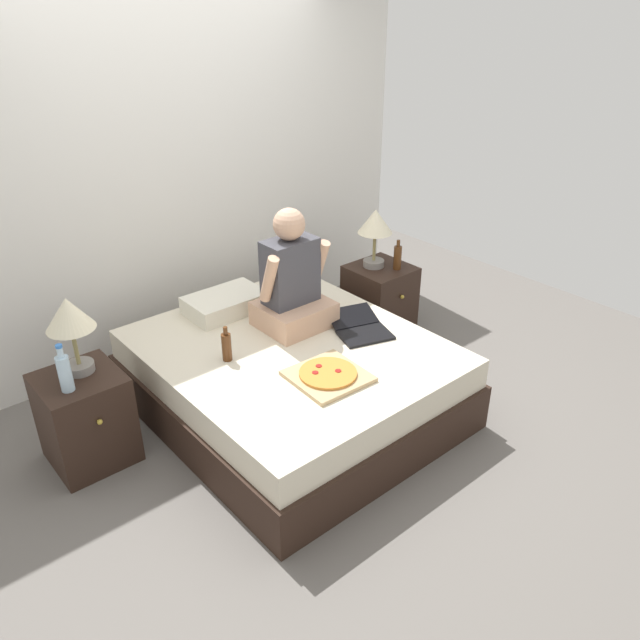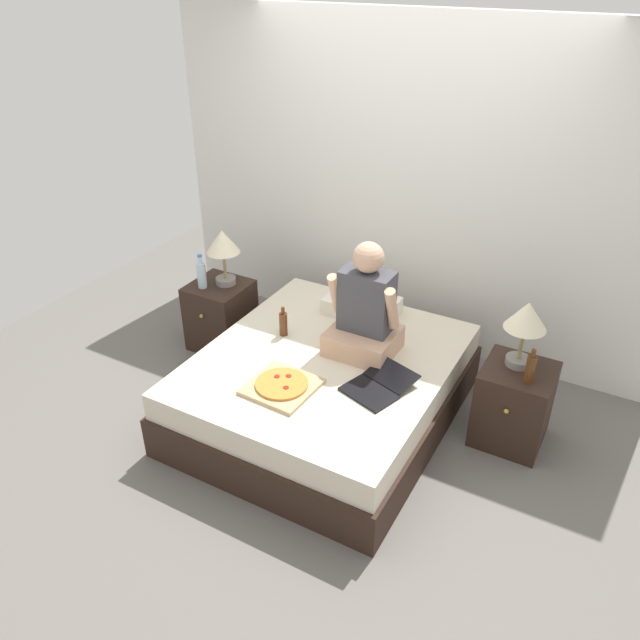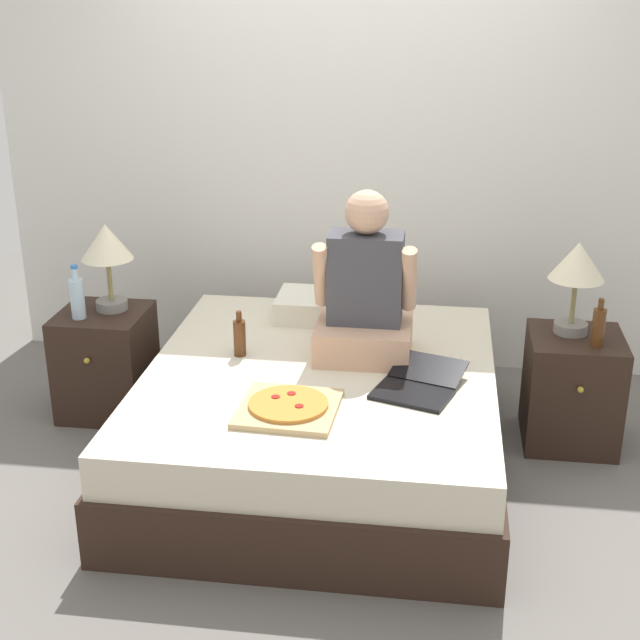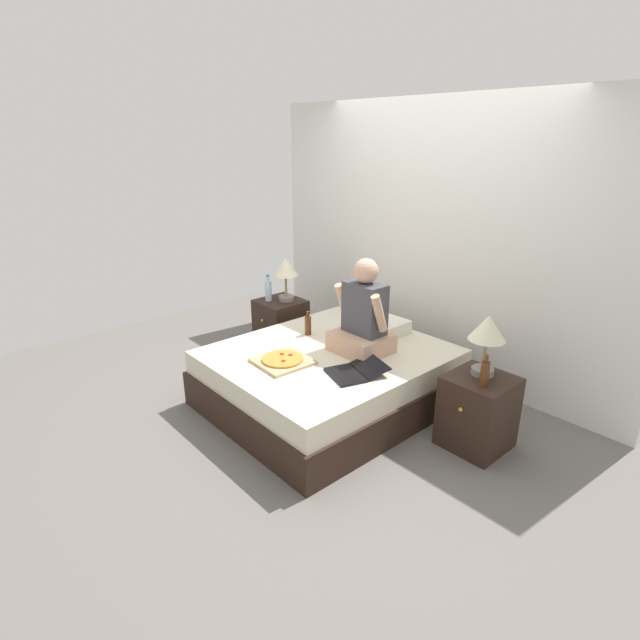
% 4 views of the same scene
% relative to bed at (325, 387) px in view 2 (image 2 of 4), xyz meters
% --- Properties ---
extents(ground_plane, '(6.00, 6.00, 0.00)m').
position_rel_bed_xyz_m(ground_plane, '(0.00, 0.00, -0.24)').
color(ground_plane, '#66605B').
extents(wall_back, '(4.00, 0.12, 2.50)m').
position_rel_bed_xyz_m(wall_back, '(0.00, 1.29, 1.01)').
color(wall_back, silver).
rests_on(wall_back, ground).
extents(bed, '(1.61, 1.86, 0.49)m').
position_rel_bed_xyz_m(bed, '(0.00, 0.00, 0.00)').
color(bed, black).
rests_on(bed, ground).
extents(nightstand_left, '(0.44, 0.47, 0.55)m').
position_rel_bed_xyz_m(nightstand_left, '(-1.18, 0.39, 0.04)').
color(nightstand_left, black).
rests_on(nightstand_left, ground).
extents(lamp_on_left_nightstand, '(0.26, 0.26, 0.45)m').
position_rel_bed_xyz_m(lamp_on_left_nightstand, '(-1.14, 0.44, 0.64)').
color(lamp_on_left_nightstand, gray).
rests_on(lamp_on_left_nightstand, nightstand_left).
extents(water_bottle, '(0.07, 0.07, 0.28)m').
position_rel_bed_xyz_m(water_bottle, '(-1.26, 0.30, 0.42)').
color(water_bottle, silver).
rests_on(water_bottle, nightstand_left).
extents(nightstand_right, '(0.44, 0.47, 0.55)m').
position_rel_bed_xyz_m(nightstand_right, '(1.18, 0.39, 0.04)').
color(nightstand_right, black).
rests_on(nightstand_right, ground).
extents(lamp_on_right_nightstand, '(0.26, 0.26, 0.45)m').
position_rel_bed_xyz_m(lamp_on_right_nightstand, '(1.15, 0.44, 0.64)').
color(lamp_on_right_nightstand, gray).
rests_on(lamp_on_right_nightstand, nightstand_right).
extents(beer_bottle, '(0.06, 0.06, 0.23)m').
position_rel_bed_xyz_m(beer_bottle, '(1.25, 0.29, 0.41)').
color(beer_bottle, '#512D14').
rests_on(beer_bottle, nightstand_right).
extents(pillow, '(0.52, 0.34, 0.12)m').
position_rel_bed_xyz_m(pillow, '(-0.05, 0.65, 0.31)').
color(pillow, silver).
rests_on(pillow, bed).
extents(person_seated, '(0.47, 0.40, 0.78)m').
position_rel_bed_xyz_m(person_seated, '(0.18, 0.21, 0.53)').
color(person_seated, tan).
rests_on(person_seated, bed).
extents(laptop, '(0.43, 0.49, 0.07)m').
position_rel_bed_xyz_m(laptop, '(0.44, -0.16, 0.27)').
color(laptop, black).
rests_on(laptop, bed).
extents(pizza_box, '(0.42, 0.42, 0.05)m').
position_rel_bed_xyz_m(pizza_box, '(-0.07, -0.43, 0.27)').
color(pizza_box, tan).
rests_on(pizza_box, bed).
extents(beer_bottle_on_bed, '(0.06, 0.06, 0.22)m').
position_rel_bed_xyz_m(beer_bottle_on_bed, '(-0.40, 0.11, 0.34)').
color(beer_bottle_on_bed, '#4C2811').
rests_on(beer_bottle_on_bed, bed).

